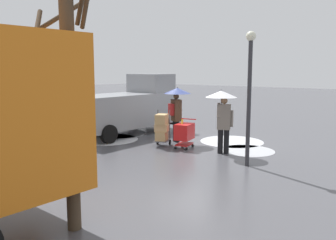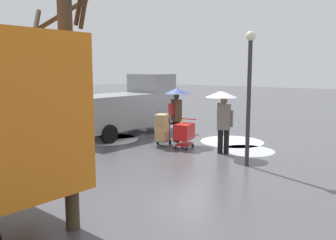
% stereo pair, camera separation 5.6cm
% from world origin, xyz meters
% --- Properties ---
extents(ground_plane, '(90.00, 90.00, 0.00)m').
position_xyz_m(ground_plane, '(0.00, 0.00, 0.00)').
color(ground_plane, '#4C4C51').
extents(slush_patch_near_cluster, '(2.48, 2.48, 0.01)m').
position_xyz_m(slush_patch_near_cluster, '(3.05, 1.57, 0.00)').
color(slush_patch_near_cluster, silver).
rests_on(slush_patch_near_cluster, ground).
extents(slush_patch_under_van, '(2.46, 2.46, 0.01)m').
position_xyz_m(slush_patch_under_van, '(-1.10, -1.19, 0.00)').
color(slush_patch_under_van, silver).
rests_on(slush_patch_under_van, ground).
extents(slush_patch_mid_street, '(1.89, 1.89, 0.01)m').
position_xyz_m(slush_patch_mid_street, '(-2.28, -0.10, 0.00)').
color(slush_patch_mid_street, '#ADAFB5').
rests_on(slush_patch_mid_street, ground).
extents(slush_patch_far_side, '(2.45, 2.45, 0.01)m').
position_xyz_m(slush_patch_far_side, '(3.68, 0.39, 0.00)').
color(slush_patch_far_side, '#999BA0').
rests_on(slush_patch_far_side, ground).
extents(cargo_van_parked_right, '(2.25, 5.36, 2.60)m').
position_xyz_m(cargo_van_parked_right, '(3.36, 0.18, 1.18)').
color(cargo_van_parked_right, gray).
rests_on(cargo_van_parked_right, ground).
extents(shopping_cart_vendor, '(0.73, 0.93, 1.04)m').
position_xyz_m(shopping_cart_vendor, '(-0.33, 0.92, 0.57)').
color(shopping_cart_vendor, red).
rests_on(shopping_cart_vendor, ground).
extents(hand_dolly_boxes, '(0.75, 0.85, 1.32)m').
position_xyz_m(hand_dolly_boxes, '(0.50, 1.20, 0.68)').
color(hand_dolly_boxes, '#515156').
rests_on(hand_dolly_boxes, ground).
extents(pedestrian_pink_side, '(1.04, 1.04, 2.15)m').
position_xyz_m(pedestrian_pink_side, '(0.55, 0.24, 1.57)').
color(pedestrian_pink_side, black).
rests_on(pedestrian_pink_side, ground).
extents(pedestrian_black_side, '(1.04, 1.04, 2.15)m').
position_xyz_m(pedestrian_black_side, '(-1.79, 0.81, 1.58)').
color(pedestrian_black_side, black).
rests_on(pedestrian_black_side, ground).
extents(bare_tree_near, '(1.20, 1.45, 4.69)m').
position_xyz_m(bare_tree_near, '(-2.61, 7.42, 2.27)').
color(bare_tree_near, '#423323').
rests_on(bare_tree_near, ground).
extents(street_lamp, '(0.28, 0.28, 3.86)m').
position_xyz_m(street_lamp, '(-3.17, 1.72, 2.37)').
color(street_lamp, '#2D2D33').
rests_on(street_lamp, ground).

